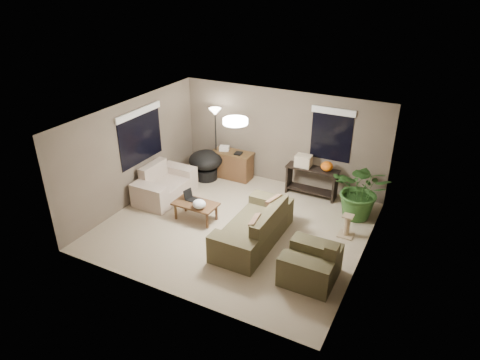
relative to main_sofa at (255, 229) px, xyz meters
The scene contains 20 objects.
room_shell 1.20m from the main_sofa, 151.04° to the left, with size 5.50×5.50×5.50m.
main_sofa is the anchor object (origin of this frame).
throw_pillows 0.44m from the main_sofa, ahead, with size 0.33×1.38×0.47m.
loveseat 2.94m from the main_sofa, 165.81° to the left, with size 0.90×1.60×0.85m.
armchair 1.55m from the main_sofa, 22.93° to the right, with size 0.95×1.00×0.85m.
coffee_table 1.58m from the main_sofa, behind, with size 1.00×0.55×0.42m.
laptop 1.77m from the main_sofa, behind, with size 0.38×0.24×0.24m.
plastic_bag 1.39m from the main_sofa, behind, with size 0.30×0.27×0.21m, color white.
desk 3.10m from the main_sofa, 126.88° to the left, with size 1.10×0.50×0.75m.
desk_papers 3.23m from the main_sofa, 129.23° to the left, with size 0.70×0.30×0.12m.
console_table 2.52m from the main_sofa, 81.49° to the left, with size 1.30×0.40×0.75m.
pumpkin 2.65m from the main_sofa, 73.81° to the left, with size 0.29×0.29×0.24m, color orange.
cardboard_box 2.56m from the main_sofa, 87.19° to the left, with size 0.39×0.29×0.29m, color beige.
papasan_chair 3.23m from the main_sofa, 139.79° to the left, with size 1.13×1.13×0.80m.
floor_lamp 3.59m from the main_sofa, 134.05° to the left, with size 0.32×0.32×1.91m.
ceiling_fixture 2.27m from the main_sofa, 151.04° to the left, with size 0.50×0.50×0.10m, color white.
houseplant 2.62m from the main_sofa, 49.37° to the left, with size 1.25×1.39×1.09m, color #2D5923.
cat_scratching_post 1.98m from the main_sofa, 33.60° to the left, with size 0.32×0.32×0.50m.
window_left 3.74m from the main_sofa, 169.01° to the left, with size 0.05×1.56×1.33m.
window_back 3.27m from the main_sofa, 76.86° to the left, with size 1.06×0.05×1.33m.
Camera 1 is at (3.80, -7.14, 5.18)m, focal length 32.00 mm.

